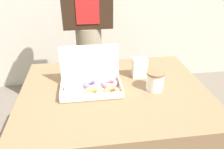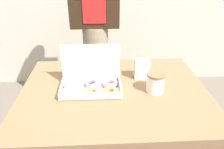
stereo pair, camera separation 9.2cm
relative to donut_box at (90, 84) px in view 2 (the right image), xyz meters
name	(u,v)px [view 2 (the right image)]	position (x,y,z in m)	size (l,w,h in m)	color
table	(114,137)	(0.14, -0.01, -0.41)	(1.08, 0.84, 0.75)	brown
donut_box	(90,84)	(0.00, 0.00, 0.00)	(0.34, 0.22, 0.24)	white
coffee_cup	(155,82)	(0.37, -0.04, 0.02)	(0.10, 0.10, 0.11)	white
napkin_holder	(142,69)	(0.32, 0.13, 0.03)	(0.09, 0.06, 0.13)	silver
person_customer	(95,26)	(0.03, 0.68, 0.15)	(0.39, 0.21, 1.72)	gray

